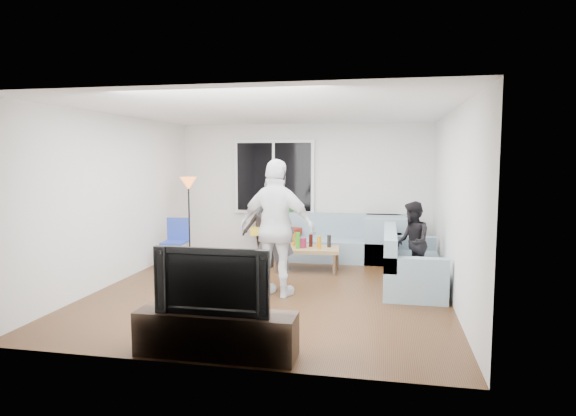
% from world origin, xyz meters
% --- Properties ---
extents(floor, '(5.00, 5.50, 0.04)m').
position_xyz_m(floor, '(0.00, 0.00, -0.02)').
color(floor, '#56351C').
rests_on(floor, ground).
extents(ceiling, '(5.00, 5.50, 0.04)m').
position_xyz_m(ceiling, '(0.00, 0.00, 2.62)').
color(ceiling, white).
rests_on(ceiling, ground).
extents(wall_back, '(5.00, 0.04, 2.60)m').
position_xyz_m(wall_back, '(0.00, 2.77, 1.30)').
color(wall_back, silver).
rests_on(wall_back, ground).
extents(wall_front, '(5.00, 0.04, 2.60)m').
position_xyz_m(wall_front, '(0.00, -2.77, 1.30)').
color(wall_front, silver).
rests_on(wall_front, ground).
extents(wall_left, '(0.04, 5.50, 2.60)m').
position_xyz_m(wall_left, '(-2.52, 0.00, 1.30)').
color(wall_left, silver).
rests_on(wall_left, ground).
extents(wall_right, '(0.04, 5.50, 2.60)m').
position_xyz_m(wall_right, '(2.52, 0.00, 1.30)').
color(wall_right, silver).
rests_on(wall_right, ground).
extents(window_frame, '(1.62, 0.06, 1.47)m').
position_xyz_m(window_frame, '(-0.60, 2.69, 1.55)').
color(window_frame, white).
rests_on(window_frame, wall_back).
extents(window_glass, '(1.50, 0.02, 1.35)m').
position_xyz_m(window_glass, '(-0.60, 2.65, 1.55)').
color(window_glass, black).
rests_on(window_glass, window_frame).
extents(window_mullion, '(0.05, 0.03, 1.35)m').
position_xyz_m(window_mullion, '(-0.60, 2.64, 1.55)').
color(window_mullion, white).
rests_on(window_mullion, window_frame).
extents(radiator, '(1.30, 0.12, 0.62)m').
position_xyz_m(radiator, '(-0.60, 2.65, 0.31)').
color(radiator, silver).
rests_on(radiator, floor).
extents(potted_plant, '(0.25, 0.23, 0.39)m').
position_xyz_m(potted_plant, '(-0.28, 2.62, 0.81)').
color(potted_plant, '#326C2B').
rests_on(potted_plant, radiator).
extents(vase, '(0.20, 0.20, 0.17)m').
position_xyz_m(vase, '(-0.66, 2.62, 0.70)').
color(vase, white).
rests_on(vase, radiator).
extents(sofa_back_section, '(2.30, 0.85, 0.85)m').
position_xyz_m(sofa_back_section, '(0.74, 2.27, 0.42)').
color(sofa_back_section, gray).
rests_on(sofa_back_section, floor).
extents(sofa_right_section, '(2.00, 0.85, 0.85)m').
position_xyz_m(sofa_right_section, '(2.02, 0.59, 0.42)').
color(sofa_right_section, gray).
rests_on(sofa_right_section, floor).
extents(sofa_corner, '(0.85, 0.85, 0.85)m').
position_xyz_m(sofa_corner, '(1.67, 2.27, 0.42)').
color(sofa_corner, gray).
rests_on(sofa_corner, floor).
extents(cushion_yellow, '(0.44, 0.39, 0.14)m').
position_xyz_m(cushion_yellow, '(-0.78, 2.25, 0.51)').
color(cushion_yellow, yellow).
rests_on(cushion_yellow, sofa_back_section).
extents(cushion_red, '(0.43, 0.38, 0.13)m').
position_xyz_m(cushion_red, '(-0.20, 2.33, 0.51)').
color(cushion_red, maroon).
rests_on(cushion_red, sofa_back_section).
extents(coffee_table, '(1.15, 0.69, 0.40)m').
position_xyz_m(coffee_table, '(0.29, 1.29, 0.20)').
color(coffee_table, '#A47F4F').
rests_on(coffee_table, floor).
extents(pitcher, '(0.17, 0.17, 0.17)m').
position_xyz_m(pitcher, '(0.20, 1.27, 0.49)').
color(pitcher, maroon).
rests_on(pitcher, coffee_table).
extents(side_chair, '(0.42, 0.42, 0.86)m').
position_xyz_m(side_chair, '(-2.05, 1.10, 0.43)').
color(side_chair, '#253BA0').
rests_on(side_chair, floor).
extents(floor_lamp, '(0.32, 0.32, 1.56)m').
position_xyz_m(floor_lamp, '(-2.05, 1.78, 0.78)').
color(floor_lamp, orange).
rests_on(floor_lamp, floor).
extents(player_left, '(0.70, 0.54, 1.70)m').
position_xyz_m(player_left, '(0.01, 0.05, 0.85)').
color(player_left, '#4E4F53').
rests_on(player_left, floor).
extents(player_right, '(1.20, 0.69, 1.93)m').
position_xyz_m(player_right, '(0.13, -0.34, 0.96)').
color(player_right, silver).
rests_on(player_right, floor).
extents(spectator_right, '(0.54, 0.66, 1.27)m').
position_xyz_m(spectator_right, '(2.02, 0.76, 0.64)').
color(spectator_right, black).
rests_on(spectator_right, floor).
extents(spectator_back, '(0.87, 0.62, 1.22)m').
position_xyz_m(spectator_back, '(-0.78, 2.30, 0.61)').
color(spectator_back, black).
rests_on(spectator_back, floor).
extents(tv_console, '(1.60, 0.40, 0.44)m').
position_xyz_m(tv_console, '(-0.01, -2.50, 0.22)').
color(tv_console, '#2E2217').
rests_on(tv_console, floor).
extents(television, '(1.14, 0.15, 0.66)m').
position_xyz_m(television, '(-0.01, -2.50, 0.77)').
color(television, black).
rests_on(television, tv_console).
extents(bottle_d, '(0.07, 0.07, 0.22)m').
position_xyz_m(bottle_d, '(0.52, 1.19, 0.51)').
color(bottle_d, '#C48411').
rests_on(bottle_d, coffee_table).
extents(bottle_e, '(0.07, 0.07, 0.21)m').
position_xyz_m(bottle_e, '(0.66, 1.40, 0.51)').
color(bottle_e, black).
rests_on(bottle_e, coffee_table).
extents(bottle_a, '(0.07, 0.07, 0.24)m').
position_xyz_m(bottle_a, '(0.03, 1.44, 0.52)').
color(bottle_a, orange).
rests_on(bottle_a, coffee_table).
extents(bottle_b, '(0.08, 0.08, 0.27)m').
position_xyz_m(bottle_b, '(0.15, 1.18, 0.54)').
color(bottle_b, '#339B1C').
rests_on(bottle_b, coffee_table).
extents(bottle_c, '(0.07, 0.07, 0.22)m').
position_xyz_m(bottle_c, '(0.35, 1.39, 0.51)').
color(bottle_c, black).
rests_on(bottle_c, coffee_table).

